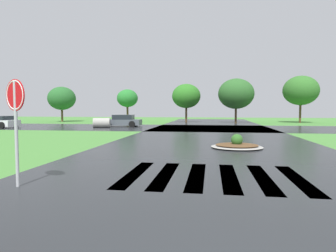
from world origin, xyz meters
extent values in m
cube|color=#232628|center=(0.00, 10.00, 0.00)|extent=(11.35, 80.00, 0.01)
cube|color=#232628|center=(0.00, 25.93, 0.00)|extent=(90.00, 10.22, 0.01)
cube|color=white|center=(-2.25, 5.64, 0.00)|extent=(0.45, 3.51, 0.01)
cube|color=white|center=(-1.35, 5.64, 0.00)|extent=(0.45, 3.51, 0.01)
cube|color=white|center=(-0.45, 5.64, 0.00)|extent=(0.45, 3.51, 0.01)
cube|color=white|center=(0.45, 5.64, 0.00)|extent=(0.45, 3.51, 0.01)
cube|color=white|center=(1.35, 5.64, 0.00)|extent=(0.45, 3.51, 0.01)
cube|color=white|center=(2.25, 5.64, 0.00)|extent=(0.45, 3.51, 0.01)
cylinder|color=#B2B5BA|center=(-4.71, 3.85, 1.27)|extent=(0.08, 0.08, 2.55)
cylinder|color=red|center=(-4.71, 3.85, 2.23)|extent=(0.70, 0.33, 0.76)
torus|color=white|center=(-4.71, 3.85, 2.23)|extent=(0.68, 0.34, 0.73)
ellipsoid|color=#9E9B93|center=(1.19, 11.73, 0.06)|extent=(2.47, 2.32, 0.12)
ellipsoid|color=brown|center=(1.19, 11.73, 0.15)|extent=(2.03, 1.90, 0.10)
sphere|color=#2D6023|center=(1.19, 11.73, 0.40)|extent=(0.56, 0.56, 0.56)
cube|color=#4C545B|center=(-9.62, 26.97, 0.46)|extent=(4.62, 1.93, 0.58)
cube|color=#1E232B|center=(-9.19, 26.99, 1.00)|extent=(2.13, 1.61, 0.50)
cylinder|color=black|center=(-11.12, 26.00, 0.32)|extent=(0.65, 0.25, 0.64)
cylinder|color=black|center=(-11.20, 27.79, 0.32)|extent=(0.65, 0.25, 0.64)
cylinder|color=black|center=(-8.03, 26.14, 0.32)|extent=(0.65, 0.25, 0.64)
cylinder|color=black|center=(-8.11, 27.93, 0.32)|extent=(0.65, 0.25, 0.64)
cube|color=#1E232B|center=(-20.60, 23.27, 0.97)|extent=(1.95, 1.71, 0.40)
cylinder|color=black|center=(-19.67, 22.26, 0.32)|extent=(0.65, 0.24, 0.64)
cylinder|color=black|center=(-19.62, 24.22, 0.32)|extent=(0.65, 0.24, 0.64)
cylinder|color=#9E9B93|center=(-10.89, 25.22, 0.48)|extent=(1.81, 1.30, 0.96)
cylinder|color=#4C3823|center=(-21.25, 36.50, 1.00)|extent=(0.28, 0.28, 1.99)
ellipsoid|color=#265F28|center=(-21.25, 36.50, 3.36)|extent=(3.90, 3.90, 3.31)
cylinder|color=#4C3823|center=(-11.74, 37.24, 1.17)|extent=(0.28, 0.28, 2.33)
ellipsoid|color=#27782D|center=(-11.74, 37.24, 3.36)|extent=(2.93, 2.93, 2.49)
cylinder|color=#4C3823|center=(-3.40, 37.06, 1.13)|extent=(0.28, 0.28, 2.25)
ellipsoid|color=#2C7121|center=(-3.40, 37.06, 3.60)|extent=(3.87, 3.87, 3.29)
cylinder|color=#4C3823|center=(3.14, 36.04, 1.10)|extent=(0.28, 0.28, 2.21)
ellipsoid|color=#2B5D27|center=(3.14, 36.04, 3.82)|extent=(4.60, 4.60, 3.91)
cylinder|color=#4C3823|center=(11.59, 37.87, 1.34)|extent=(0.28, 0.28, 2.68)
ellipsoid|color=#306926|center=(11.59, 37.87, 4.27)|extent=(4.53, 4.53, 3.85)
camera|label=1|loc=(-0.06, -2.50, 1.91)|focal=31.00mm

